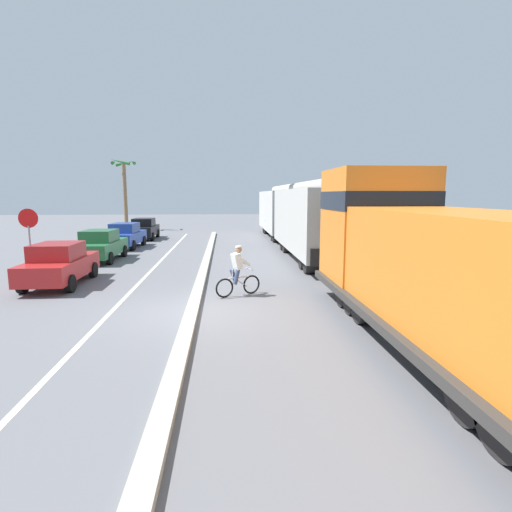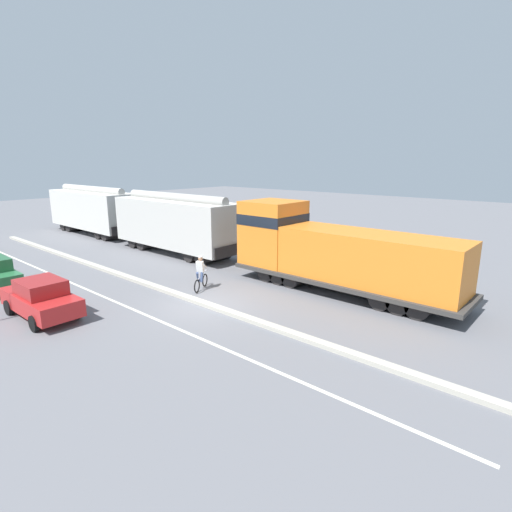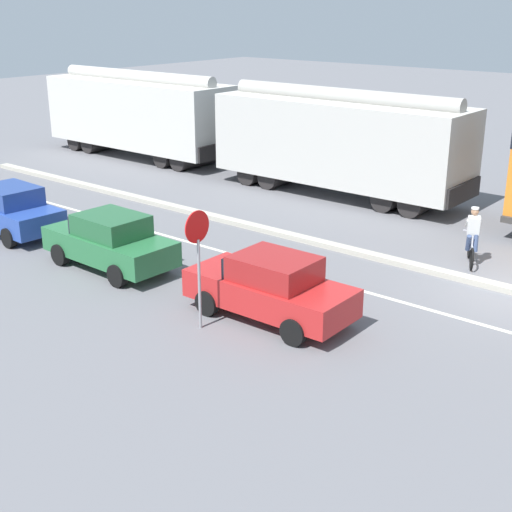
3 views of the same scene
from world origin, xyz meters
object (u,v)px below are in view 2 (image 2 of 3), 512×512
object	(u,v)px
locomotive	(329,254)
hopper_car_lead	(176,224)
hopper_car_middle	(93,210)
parked_car_red	(41,298)
cyclist	(201,274)

from	to	relation	value
locomotive	hopper_car_lead	size ratio (longest dim) A/B	1.10
hopper_car_middle	parked_car_red	bearing A→B (deg)	-123.11
cyclist	parked_car_red	bearing A→B (deg)	161.90
locomotive	hopper_car_middle	size ratio (longest dim) A/B	1.10
locomotive	hopper_car_lead	xyz separation A→B (m)	(0.00, 12.16, 0.28)
locomotive	parked_car_red	bearing A→B (deg)	147.70
hopper_car_middle	hopper_car_lead	bearing A→B (deg)	-90.00
hopper_car_middle	cyclist	xyz separation A→B (m)	(-4.26, -19.01, -1.26)
hopper_car_middle	cyclist	bearing A→B (deg)	-102.64
parked_car_red	hopper_car_lead	bearing A→B (deg)	25.45
parked_car_red	cyclist	distance (m)	7.06
hopper_car_middle	cyclist	size ratio (longest dim) A/B	6.18
hopper_car_lead	parked_car_red	size ratio (longest dim) A/B	2.51
hopper_car_lead	parked_car_red	bearing A→B (deg)	-154.55
cyclist	locomotive	bearing A→B (deg)	-48.05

